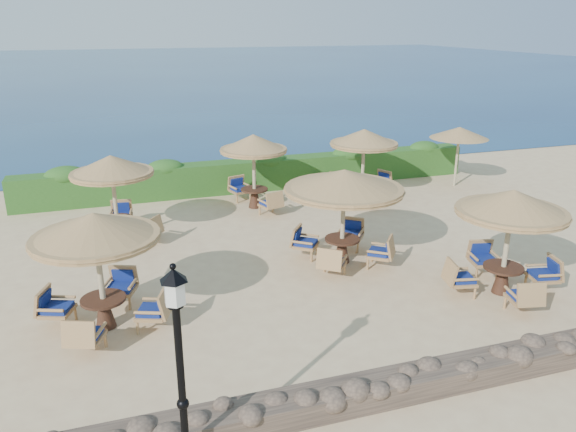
{
  "coord_description": "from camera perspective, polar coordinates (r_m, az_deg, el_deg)",
  "views": [
    {
      "loc": [
        -5.43,
        -13.6,
        6.36
      ],
      "look_at": [
        -0.95,
        0.19,
        1.3
      ],
      "focal_mm": 35.0,
      "sensor_mm": 36.0,
      "label": 1
    }
  ],
  "objects": [
    {
      "name": "sea",
      "position": [
        84.02,
        -14.73,
        14.3
      ],
      "size": [
        160.0,
        160.0,
        0.0
      ],
      "primitive_type": "plane",
      "color": "navy",
      "rests_on": "ground"
    },
    {
      "name": "cafe_set_5",
      "position": [
        20.86,
        7.68,
        6.54
      ],
      "size": [
        2.76,
        2.68,
        2.65
      ],
      "color": "tan",
      "rests_on": "ground"
    },
    {
      "name": "cafe_set_1",
      "position": [
        15.09,
        5.68,
        2.04
      ],
      "size": [
        3.25,
        3.25,
        2.65
      ],
      "color": "tan",
      "rests_on": "ground"
    },
    {
      "name": "stone_wall",
      "position": [
        11.04,
        15.68,
        -15.35
      ],
      "size": [
        15.0,
        0.65,
        0.44
      ],
      "primitive_type": "cube",
      "color": "brown",
      "rests_on": "ground"
    },
    {
      "name": "hedge",
      "position": [
        22.26,
        -3.27,
        4.21
      ],
      "size": [
        18.0,
        0.9,
        1.2
      ],
      "primitive_type": "cube",
      "color": "#1F4B18",
      "rests_on": "ground"
    },
    {
      "name": "ground",
      "position": [
        15.97,
        3.46,
        -4.27
      ],
      "size": [
        120.0,
        120.0,
        0.0
      ],
      "primitive_type": "plane",
      "color": "#D6B888",
      "rests_on": "ground"
    },
    {
      "name": "cafe_set_0",
      "position": [
        12.4,
        -18.8,
        -3.45
      ],
      "size": [
        2.87,
        2.87,
        2.65
      ],
      "color": "tan",
      "rests_on": "ground"
    },
    {
      "name": "extra_parasol",
      "position": [
        23.37,
        17.01,
        8.08
      ],
      "size": [
        2.3,
        2.3,
        2.41
      ],
      "color": "tan",
      "rests_on": "ground"
    },
    {
      "name": "cafe_set_2",
      "position": [
        14.29,
        21.57,
        -0.88
      ],
      "size": [
        2.88,
        2.88,
        2.65
      ],
      "color": "tan",
      "rests_on": "ground"
    },
    {
      "name": "cafe_set_4",
      "position": [
        19.71,
        -3.51,
        6.16
      ],
      "size": [
        2.36,
        2.88,
        2.65
      ],
      "color": "tan",
      "rests_on": "ground"
    },
    {
      "name": "lamp_post",
      "position": [
        8.35,
        -10.79,
        -16.3
      ],
      "size": [
        0.44,
        0.44,
        3.31
      ],
      "color": "black",
      "rests_on": "ground"
    },
    {
      "name": "cafe_set_3",
      "position": [
        17.41,
        -17.35,
        3.23
      ],
      "size": [
        2.75,
        2.65,
        2.65
      ],
      "color": "tan",
      "rests_on": "ground"
    }
  ]
}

